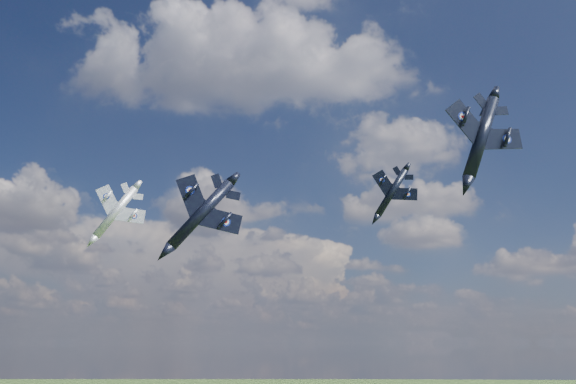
# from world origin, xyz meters

# --- Properties ---
(jet_lead_navy) EXTENTS (15.17, 18.73, 10.05)m
(jet_lead_navy) POSITION_xyz_m (-9.75, 12.36, 78.79)
(jet_lead_navy) COLOR black
(jet_right_navy) EXTENTS (15.03, 17.62, 7.01)m
(jet_right_navy) POSITION_xyz_m (25.42, 1.86, 84.94)
(jet_right_navy) COLOR black
(jet_high_navy) EXTENTS (10.20, 13.37, 7.02)m
(jet_high_navy) POSITION_xyz_m (18.35, 31.77, 86.48)
(jet_high_navy) COLOR black
(jet_left_silver) EXTENTS (13.32, 16.01, 7.84)m
(jet_left_silver) POSITION_xyz_m (-27.17, 26.28, 82.56)
(jet_left_silver) COLOR #A9AEB4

